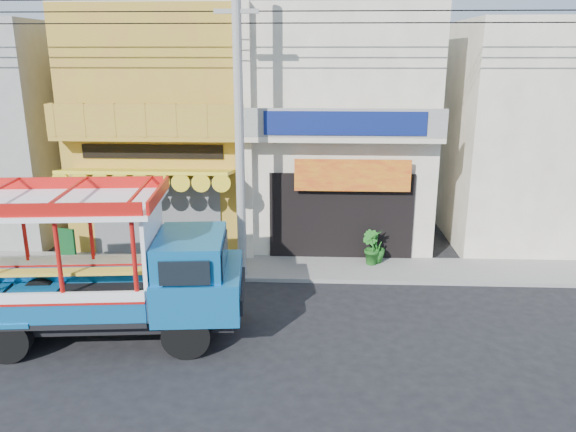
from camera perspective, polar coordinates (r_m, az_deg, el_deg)
The scene contains 11 objects.
ground at distance 14.03m, azimuth -2.19°, elevation -11.54°, with size 90.00×90.00×0.00m, color black.
sidewalk at distance 17.64m, azimuth -1.10°, elevation -5.32°, with size 30.00×2.00×0.12m, color slate.
shophouse_left at distance 21.11m, azimuth -11.48°, elevation 9.29°, with size 6.00×7.50×8.24m.
shophouse_right at distance 20.50m, azimuth 5.24°, elevation 9.34°, with size 6.00×6.75×8.24m.
party_pilaster at distance 17.54m, azimuth -4.28°, elevation 7.86°, with size 0.35×0.30×8.00m, color #BFB49C.
filler_building_right at distance 22.02m, azimuth 23.91°, elevation 7.70°, with size 6.00×6.00×7.60m, color #BFB49C.
utility_pole at distance 15.87m, azimuth -4.49°, elevation 10.74°, with size 28.00×0.26×9.00m.
songthaew_truck at distance 13.72m, azimuth -18.64°, elevation -5.04°, with size 8.01×3.24×3.64m.
green_sign at distance 19.23m, azimuth -21.66°, elevation -3.01°, with size 0.72×0.46×1.10m.
potted_plant_b at distance 17.86m, azimuth 8.39°, elevation -3.19°, with size 0.59×0.47×1.07m, color #1C5C1A.
potted_plant_c at distance 18.03m, azimuth 8.91°, elevation -3.02°, with size 0.60×0.60×1.07m, color #1C5C1A.
Camera 1 is at (1.11, -12.37, 6.52)m, focal length 35.00 mm.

